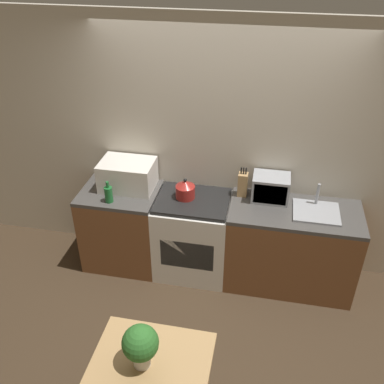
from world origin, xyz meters
name	(u,v)px	position (x,y,z in m)	size (l,w,h in m)	color
ground_plane	(202,323)	(0.00, 0.00, 0.00)	(16.00, 16.00, 0.00)	#3D2D1E
wall_back	(223,150)	(0.00, 1.08, 1.30)	(10.00, 0.06, 2.60)	beige
counter_left_run	(123,226)	(-1.00, 0.74, 0.45)	(0.79, 0.62, 0.90)	brown
counter_right_run	(290,247)	(0.77, 0.74, 0.45)	(1.26, 0.62, 0.90)	brown
stove_range	(193,235)	(-0.24, 0.73, 0.45)	(0.75, 0.62, 0.90)	silver
kettle	(185,189)	(-0.32, 0.76, 0.99)	(0.19, 0.19, 0.22)	maroon
microwave	(128,175)	(-0.93, 0.83, 1.05)	(0.54, 0.38, 0.29)	silver
bottle	(109,194)	(-1.03, 0.54, 0.99)	(0.08, 0.08, 0.22)	#1E662D
knife_block	(243,184)	(0.23, 0.91, 1.02)	(0.09, 0.09, 0.31)	tan
toaster_oven	(271,188)	(0.51, 0.89, 1.03)	(0.36, 0.27, 0.26)	#999BA0
sink_basin	(316,211)	(0.95, 0.74, 0.92)	(0.43, 0.38, 0.24)	#999BA0
dining_table	(151,375)	(-0.18, -1.04, 0.63)	(0.80, 0.68, 0.74)	tan
potted_plant	(140,344)	(-0.23, -1.04, 0.94)	(0.24, 0.24, 0.33)	beige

